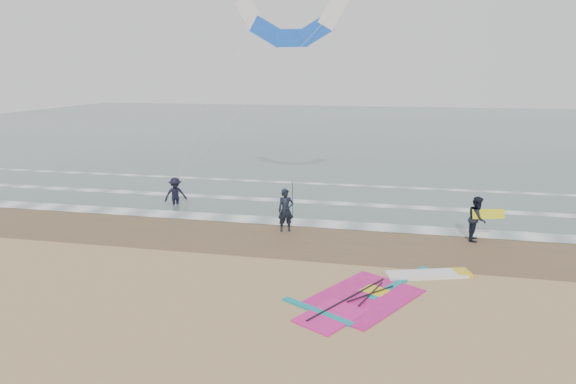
% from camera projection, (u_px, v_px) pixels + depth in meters
% --- Properties ---
extents(ground, '(120.00, 120.00, 0.00)m').
position_uv_depth(ground, '(297.00, 304.00, 15.26)').
color(ground, tan).
rests_on(ground, ground).
extents(sea_water, '(120.00, 80.00, 0.02)m').
position_uv_depth(sea_water, '(376.00, 129.00, 60.91)').
color(sea_water, '#47605E').
rests_on(sea_water, ground).
extents(wet_sand_band, '(120.00, 5.00, 0.01)m').
position_uv_depth(wet_sand_band, '(326.00, 240.00, 20.97)').
color(wet_sand_band, brown).
rests_on(wet_sand_band, ground).
extents(foam_waterline, '(120.00, 9.15, 0.02)m').
position_uv_depth(foam_waterline, '(339.00, 211.00, 25.19)').
color(foam_waterline, white).
rests_on(foam_waterline, ground).
extents(windsurf_rig, '(5.87, 5.56, 0.14)m').
position_uv_depth(windsurf_rig, '(383.00, 291.00, 16.04)').
color(windsurf_rig, white).
rests_on(windsurf_rig, ground).
extents(person_standing, '(0.81, 0.69, 1.87)m').
position_uv_depth(person_standing, '(286.00, 210.00, 21.97)').
color(person_standing, black).
rests_on(person_standing, ground).
extents(person_walking, '(0.85, 1.01, 1.84)m').
position_uv_depth(person_walking, '(477.00, 219.00, 20.79)').
color(person_walking, black).
rests_on(person_walking, ground).
extents(person_wading, '(1.32, 1.24, 1.79)m').
position_uv_depth(person_wading, '(175.00, 188.00, 26.28)').
color(person_wading, black).
rests_on(person_wading, ground).
extents(held_pole, '(0.17, 0.86, 1.82)m').
position_uv_depth(held_pole, '(293.00, 201.00, 21.81)').
color(held_pole, black).
rests_on(held_pole, ground).
extents(carried_kiteboard, '(1.30, 0.51, 0.39)m').
position_uv_depth(carried_kiteboard, '(488.00, 214.00, 20.56)').
color(carried_kiteboard, yellow).
rests_on(carried_kiteboard, ground).
extents(surf_kite, '(8.44, 3.04, 9.40)m').
position_uv_depth(surf_kite, '(291.00, 26.00, 26.10)').
color(surf_kite, white).
rests_on(surf_kite, ground).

